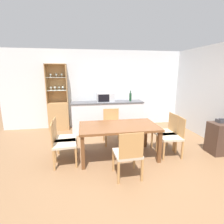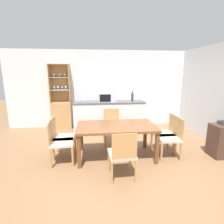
{
  "view_description": "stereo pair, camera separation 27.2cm",
  "coord_description": "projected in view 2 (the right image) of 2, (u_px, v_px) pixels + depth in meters",
  "views": [
    {
      "loc": [
        -0.84,
        -3.3,
        1.84
      ],
      "look_at": [
        -0.1,
        1.09,
        0.82
      ],
      "focal_mm": 28.0,
      "sensor_mm": 36.0,
      "label": 1
    },
    {
      "loc": [
        -0.57,
        -3.33,
        1.84
      ],
      "look_at": [
        -0.1,
        1.09,
        0.82
      ],
      "focal_mm": 28.0,
      "sensor_mm": 36.0,
      "label": 2
    }
  ],
  "objects": [
    {
      "name": "display_cabinet",
      "position": [
        62.0,
        110.0,
        5.75
      ],
      "size": [
        0.63,
        0.35,
        2.09
      ],
      "color": "tan",
      "rests_on": "ground_plane"
    },
    {
      "name": "wall_back",
      "position": [
        110.0,
        89.0,
        5.96
      ],
      "size": [
        6.8,
        0.06,
        2.55
      ],
      "color": "silver",
      "rests_on": "ground_plane"
    },
    {
      "name": "telephone",
      "position": [
        224.0,
        123.0,
        3.81
      ],
      "size": [
        0.21,
        0.16,
        0.11
      ],
      "color": "#38383D",
      "rests_on": "side_cabinet"
    },
    {
      "name": "dining_chair_side_left_near",
      "position": [
        59.0,
        142.0,
        3.55
      ],
      "size": [
        0.49,
        0.49,
        0.89
      ],
      "rotation": [
        0.0,
        0.0,
        -1.49
      ],
      "color": "#C1B299",
      "rests_on": "ground_plane"
    },
    {
      "name": "dining_chair_side_right_near",
      "position": [
        171.0,
        137.0,
        3.79
      ],
      "size": [
        0.48,
        0.48,
        0.89
      ],
      "rotation": [
        0.0,
        0.0,
        1.5
      ],
      "color": "#C1B299",
      "rests_on": "ground_plane"
    },
    {
      "name": "microwave",
      "position": [
        107.0,
        97.0,
        5.36
      ],
      "size": [
        0.52,
        0.36,
        0.26
      ],
      "color": "#B7BABF",
      "rests_on": "kitchen_counter"
    },
    {
      "name": "side_cabinet",
      "position": [
        224.0,
        141.0,
        3.86
      ],
      "size": [
        0.56,
        0.41,
        0.72
      ],
      "color": "#422D23",
      "rests_on": "ground_plane"
    },
    {
      "name": "dining_table",
      "position": [
        116.0,
        129.0,
        3.77
      ],
      "size": [
        1.67,
        0.93,
        0.72
      ],
      "color": "brown",
      "rests_on": "ground_plane"
    },
    {
      "name": "dining_chair_side_right_far",
      "position": [
        166.0,
        133.0,
        4.07
      ],
      "size": [
        0.46,
        0.46,
        0.89
      ],
      "rotation": [
        0.0,
        0.0,
        1.57
      ],
      "color": "#C1B299",
      "rests_on": "ground_plane"
    },
    {
      "name": "kitchen_counter",
      "position": [
        109.0,
        117.0,
        5.47
      ],
      "size": [
        2.19,
        0.54,
        0.96
      ],
      "color": "silver",
      "rests_on": "ground_plane"
    },
    {
      "name": "dining_chair_side_left_far",
      "position": [
        62.0,
        137.0,
        3.82
      ],
      "size": [
        0.46,
        0.46,
        0.89
      ],
      "rotation": [
        0.0,
        0.0,
        -1.58
      ],
      "color": "#C1B299",
      "rests_on": "ground_plane"
    },
    {
      "name": "wine_bottle",
      "position": [
        132.0,
        97.0,
        5.4
      ],
      "size": [
        0.07,
        0.07,
        0.33
      ],
      "color": "#193D23",
      "rests_on": "kitchen_counter"
    },
    {
      "name": "ground_plane",
      "position": [
        122.0,
        161.0,
        3.7
      ],
      "size": [
        18.0,
        18.0,
        0.0
      ],
      "primitive_type": "plane",
      "color": "brown"
    },
    {
      "name": "dining_chair_head_near",
      "position": [
        122.0,
        154.0,
        3.02
      ],
      "size": [
        0.47,
        0.47,
        0.89
      ],
      "rotation": [
        0.0,
        0.0,
        0.03
      ],
      "color": "#C1B299",
      "rests_on": "ground_plane"
    },
    {
      "name": "dining_chair_head_far",
      "position": [
        112.0,
        126.0,
        4.59
      ],
      "size": [
        0.46,
        0.46,
        0.89
      ],
      "rotation": [
        0.0,
        0.0,
        3.16
      ],
      "color": "#C1B299",
      "rests_on": "ground_plane"
    }
  ]
}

